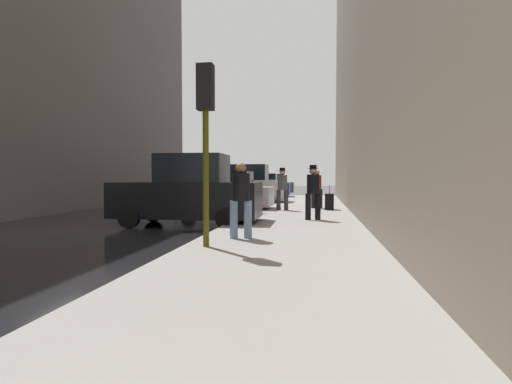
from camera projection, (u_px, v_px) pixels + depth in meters
The scene contains 14 objects.
ground_plane at pixel (84, 230), 11.55m from camera, with size 120.00×120.00×0.00m, color black.
sidewalk at pixel (291, 232), 10.63m from camera, with size 4.00×40.00×0.15m, color gray.
parked_black_suv at pixel (188, 193), 12.59m from camera, with size 4.62×2.10×2.25m.
parked_silver_sedan at pixel (226, 192), 17.78m from camera, with size 4.25×2.15×1.79m.
parked_white_van at pixel (246, 186), 22.74m from camera, with size 4.61×2.07×2.25m.
parked_blue_sedan at pixel (261, 187), 28.80m from camera, with size 4.27×2.18×1.79m.
parked_gray_coupe at pixel (269, 185), 33.65m from camera, with size 4.24×2.13×1.79m.
fire_hydrant at pixel (259, 204), 15.28m from camera, with size 0.42×0.22×0.70m.
traffic_light at pixel (206, 115), 7.86m from camera, with size 0.32×0.32×3.60m.
pedestrian_in_red_jacket at pixel (317, 187), 17.76m from camera, with size 0.51×0.44×1.71m.
pedestrian_with_beanie at pixel (282, 187), 16.68m from camera, with size 0.50×0.41×1.78m.
pedestrian_in_jeans at pixel (241, 196), 8.98m from camera, with size 0.53×0.48×1.71m.
pedestrian_with_fedora at pixel (313, 189), 12.87m from camera, with size 0.53×0.49×1.78m.
rolling_suitcase at pixel (329, 202), 16.95m from camera, with size 0.40×0.58×1.04m.
Camera 1 is at (6.70, -10.60, 1.53)m, focal length 28.00 mm.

